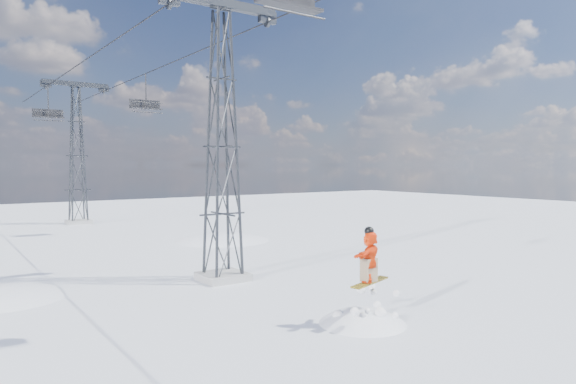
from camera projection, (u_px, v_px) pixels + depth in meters
ground at (333, 337)px, 14.18m from camera, size 120.00×120.00×0.00m
lift_tower_near at (222, 148)px, 20.89m from camera, size 5.20×1.80×11.43m
lift_tower_far at (77, 156)px, 41.34m from camera, size 5.20×1.80×11.43m
haul_cables at (130, 61)px, 30.02m from camera, size 4.46×51.00×0.06m
snowboarder_jump at (362, 377)px, 15.48m from camera, size 4.40×4.40×6.90m
lift_chair_mid at (146, 105)px, 34.32m from camera, size 2.11×0.61×2.62m
lift_chair_far at (48, 114)px, 39.31m from camera, size 2.21×0.63×2.73m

